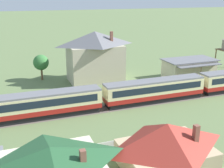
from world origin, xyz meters
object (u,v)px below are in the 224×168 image
passenger_train (156,89)px  yard_tree_1 (41,63)px  cottage_red_roof (166,145)px  station_building (189,68)px  station_house_grey_roof (95,56)px

passenger_train → yard_tree_1: bearing=130.3°
cottage_red_roof → yard_tree_1: (-8.76, 39.10, 1.22)m
station_building → yard_tree_1: yard_tree_1 is taller
cottage_red_roof → station_house_grey_roof: bearing=85.9°
passenger_train → yard_tree_1: 27.29m
passenger_train → cottage_red_roof: (-8.86, -18.34, 0.52)m
station_building → cottage_red_roof: 37.20m
station_building → station_house_grey_roof: 21.81m
passenger_train → station_building: size_ratio=4.90×
station_house_grey_roof → cottage_red_roof: 34.70m
station_building → cottage_red_roof: cottage_red_roof is taller
passenger_train → yard_tree_1: size_ratio=10.24×
yard_tree_1 → station_house_grey_roof: bearing=-22.3°
station_building → station_house_grey_roof: size_ratio=0.96×
passenger_train → cottage_red_roof: 20.37m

